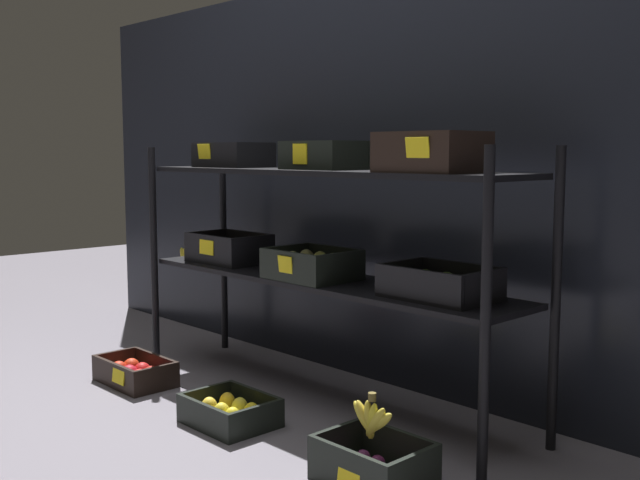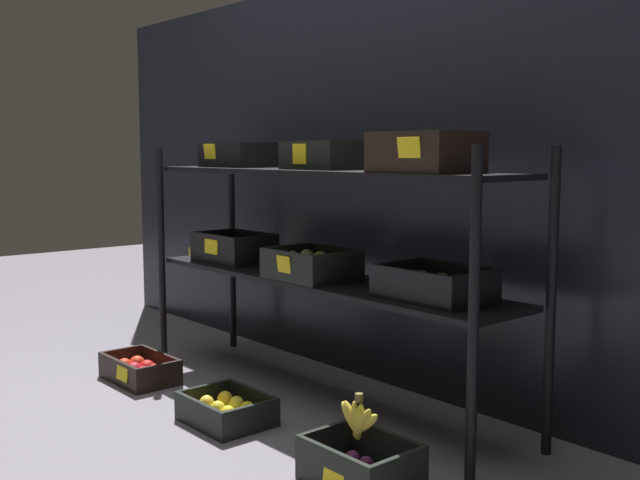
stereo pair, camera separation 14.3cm
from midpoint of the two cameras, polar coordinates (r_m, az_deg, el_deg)
name	(u,v)px [view 2 (the right image)]	position (r m, az deg, el deg)	size (l,w,h in m)	color
ground_plane	(320,398)	(3.05, 1.37, -11.79)	(10.00, 10.00, 0.00)	slate
storefront_wall	(392,179)	(3.17, 6.73, 4.56)	(4.18, 0.12, 1.70)	black
display_rack	(318,227)	(2.90, 1.29, 0.95)	(1.89, 0.42, 1.03)	black
crate_ground_apple_red	(140,370)	(3.33, -12.16, -9.55)	(0.35, 0.22, 0.11)	black
crate_ground_lemon	(227,411)	(2.79, -5.52, -12.66)	(0.31, 0.25, 0.10)	black
crate_ground_plum	(361,469)	(2.31, 4.91, -16.76)	(0.32, 0.25, 0.13)	black
banana_bunch_loose	(358,421)	(2.25, 4.71, -13.37)	(0.17, 0.04, 0.14)	brown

